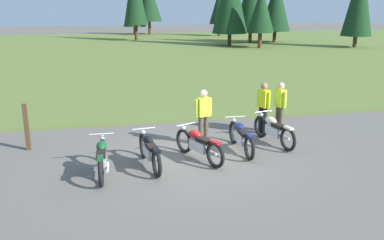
# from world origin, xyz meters

# --- Properties ---
(ground_plane) EXTENTS (140.00, 140.00, 0.00)m
(ground_plane) POSITION_xyz_m (0.00, 0.00, 0.00)
(ground_plane) COLOR #605B54
(grass_moorland) EXTENTS (80.00, 44.00, 0.10)m
(grass_moorland) POSITION_xyz_m (0.00, 25.55, 0.05)
(grass_moorland) COLOR #5B7033
(grass_moorland) RESTS_ON ground
(forest_treeline) EXTENTS (44.70, 23.49, 8.62)m
(forest_treeline) POSITION_xyz_m (1.98, 34.58, 4.21)
(forest_treeline) COLOR #47331E
(forest_treeline) RESTS_ON ground
(motorcycle_british_green) EXTENTS (0.62, 2.10, 0.88)m
(motorcycle_british_green) POSITION_xyz_m (-2.52, -0.68, 0.44)
(motorcycle_british_green) COLOR black
(motorcycle_british_green) RESTS_ON ground
(motorcycle_black) EXTENTS (0.65, 2.09, 0.88)m
(motorcycle_black) POSITION_xyz_m (-1.32, -0.41, 0.44)
(motorcycle_black) COLOR black
(motorcycle_black) RESTS_ON ground
(motorcycle_red) EXTENTS (1.01, 1.96, 0.88)m
(motorcycle_red) POSITION_xyz_m (0.02, -0.19, 0.44)
(motorcycle_red) COLOR black
(motorcycle_red) RESTS_ON ground
(motorcycle_navy) EXTENTS (0.62, 2.10, 0.88)m
(motorcycle_navy) POSITION_xyz_m (1.35, 0.24, 0.44)
(motorcycle_navy) COLOR black
(motorcycle_navy) RESTS_ON ground
(motorcycle_cream) EXTENTS (0.73, 2.07, 0.88)m
(motorcycle_cream) POSITION_xyz_m (2.51, 0.67, 0.44)
(motorcycle_cream) COLOR black
(motorcycle_cream) RESTS_ON ground
(rider_with_back_turned) EXTENTS (0.53, 0.31, 1.67)m
(rider_with_back_turned) POSITION_xyz_m (0.43, 1.02, 0.95)
(rider_with_back_turned) COLOR #4C4233
(rider_with_back_turned) RESTS_ON ground
(rider_checking_bike) EXTENTS (0.29, 0.54, 1.67)m
(rider_checking_bike) POSITION_xyz_m (3.11, 1.67, 0.95)
(rider_checking_bike) COLOR #4C4233
(rider_checking_bike) RESTS_ON ground
(rider_in_hivis_vest) EXTENTS (0.35, 0.51, 1.67)m
(rider_in_hivis_vest) POSITION_xyz_m (2.55, 1.71, 0.95)
(rider_in_hivis_vest) COLOR black
(rider_in_hivis_vest) RESTS_ON ground
(trail_marker_post) EXTENTS (0.12, 0.12, 1.36)m
(trail_marker_post) POSITION_xyz_m (-4.62, 1.58, 0.68)
(trail_marker_post) COLOR #47331E
(trail_marker_post) RESTS_ON ground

